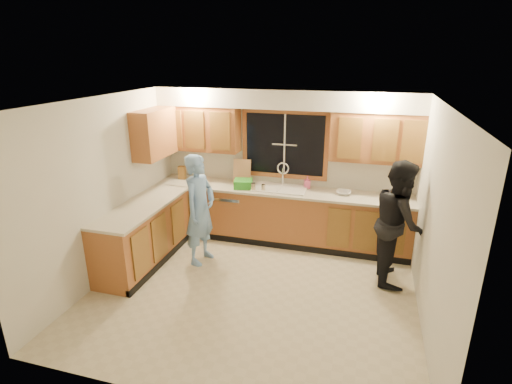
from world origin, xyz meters
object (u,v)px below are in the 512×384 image
dishwasher (231,213)px  bowl (344,193)px  soap_bottle (307,182)px  knife_block (182,173)px  dish_crate (243,184)px  man (200,210)px  stove (122,251)px  woman (399,222)px  sink (280,192)px

dishwasher → bowl: 1.94m
soap_bottle → knife_block: bearing=-177.8°
knife_block → dish_crate: knife_block is taller
dish_crate → man: bearing=-112.9°
stove → woman: woman is taller
woman → knife_block: size_ratio=7.61×
man → knife_block: man is taller
sink → woman: size_ratio=0.50×
sink → soap_bottle: 0.47m
dishwasher → stove: size_ratio=0.91×
knife_block → soap_bottle: knife_block is taller
woman → sink: bearing=63.1°
knife_block → bowl: size_ratio=0.99×
stove → woman: bearing=16.5°
sink → stove: (-1.80, -1.82, -0.41)m
sink → dishwasher: sink is taller
dish_crate → stove: bearing=-124.8°
sink → bowl: (1.02, 0.02, 0.08)m
dishwasher → stove: stove is taller
bowl → dishwasher: bearing=-179.0°
stove → woman: size_ratio=0.52×
dishwasher → woman: bearing=-15.6°
stove → knife_block: size_ratio=3.98×
dishwasher → soap_bottle: soap_bottle is taller
soap_bottle → dishwasher: bearing=-171.8°
dish_crate → sink: bearing=9.2°
stove → dish_crate: dish_crate is taller
knife_block → bowl: 2.80m
sink → dish_crate: sink is taller
man → soap_bottle: bearing=-39.3°
dish_crate → bowl: bearing=4.1°
dishwasher → man: bearing=-97.7°
dish_crate → bowl: (1.62, 0.12, -0.04)m
woman → bowl: bearing=41.4°
man → soap_bottle: man is taller
man → woman: woman is taller
dishwasher → stove: 2.04m
bowl → knife_block: bearing=178.7°
woman → soap_bottle: woman is taller
sink → bowl: bearing=1.1°
sink → soap_bottle: bearing=21.9°
stove → man: size_ratio=0.54×
stove → soap_bottle: soap_bottle is taller
dish_crate → soap_bottle: 1.05m
man → woman: (2.79, 0.25, 0.02)m
sink → woman: 1.96m
stove → bowl: bowl is taller
dishwasher → bowl: bearing=1.0°
dish_crate → bowl: dish_crate is taller
man → soap_bottle: 1.84m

